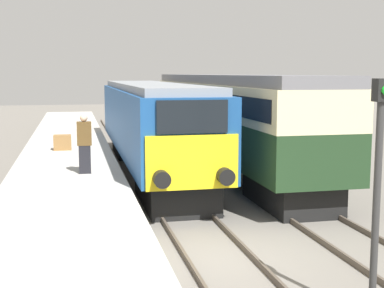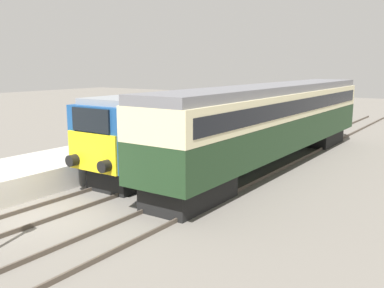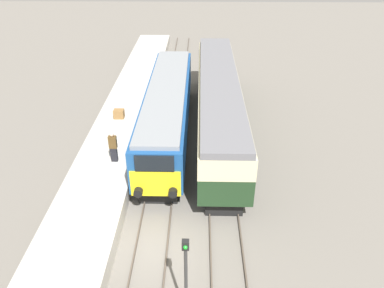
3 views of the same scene
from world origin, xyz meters
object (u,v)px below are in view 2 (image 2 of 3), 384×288
Objects in this scene: locomotive at (206,121)px; person_on_platform at (103,131)px; passenger_carriage at (275,117)px; luggage_crate at (163,129)px.

locomotive reaches higher than person_on_platform.
locomotive is 0.85× the size of passenger_carriage.
passenger_carriage is 8.23m from person_on_platform.
passenger_carriage is 26.78× the size of luggage_crate.
person_on_platform is at bearing -138.01° from passenger_carriage.
luggage_crate is (-6.87, -0.08, -1.15)m from passenger_carriage.
passenger_carriage is 6.97m from luggage_crate.
person_on_platform is 2.63× the size of luggage_crate.
passenger_carriage reaches higher than locomotive.
locomotive is 22.83× the size of luggage_crate.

